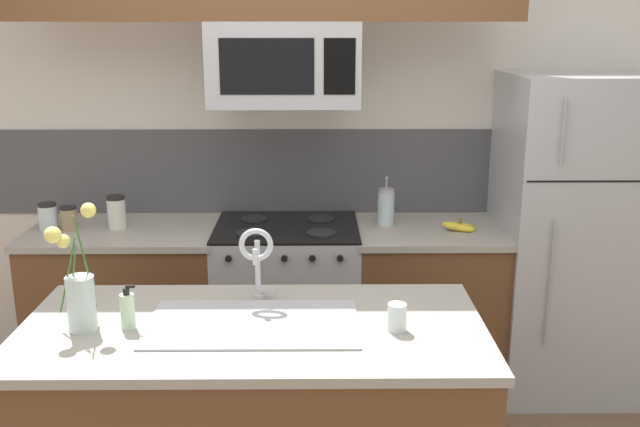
{
  "coord_description": "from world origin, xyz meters",
  "views": [
    {
      "loc": [
        0.15,
        -2.74,
        1.97
      ],
      "look_at": [
        0.17,
        0.27,
        1.16
      ],
      "focal_mm": 40.0,
      "sensor_mm": 36.0,
      "label": 1
    }
  ],
  "objects_px": {
    "storage_jar_medium": "(69,218)",
    "banana_bunch": "(459,227)",
    "drinking_glass": "(397,317)",
    "flower_vase": "(79,295)",
    "storage_jar_tall": "(48,217)",
    "french_press": "(386,207)",
    "storage_jar_short": "(117,212)",
    "refrigerator": "(575,235)",
    "stove_range": "(288,307)",
    "sink_faucet": "(257,254)",
    "dish_soap_bottle": "(128,311)",
    "microwave": "(284,64)"
  },
  "relations": [
    {
      "from": "banana_bunch",
      "to": "french_press",
      "type": "relative_size",
      "value": 0.71
    },
    {
      "from": "sink_faucet",
      "to": "banana_bunch",
      "type": "bearing_deg",
      "value": 44.8
    },
    {
      "from": "microwave",
      "to": "dish_soap_bottle",
      "type": "xyz_separation_m",
      "value": [
        -0.52,
        -1.26,
        -0.79
      ]
    },
    {
      "from": "storage_jar_tall",
      "to": "flower_vase",
      "type": "relative_size",
      "value": 0.32
    },
    {
      "from": "banana_bunch",
      "to": "dish_soap_bottle",
      "type": "height_order",
      "value": "dish_soap_bottle"
    },
    {
      "from": "storage_jar_short",
      "to": "refrigerator",
      "type": "bearing_deg",
      "value": 0.21
    },
    {
      "from": "stove_range",
      "to": "storage_jar_medium",
      "type": "bearing_deg",
      "value": -179.17
    },
    {
      "from": "microwave",
      "to": "flower_vase",
      "type": "height_order",
      "value": "microwave"
    },
    {
      "from": "sink_faucet",
      "to": "drinking_glass",
      "type": "distance_m",
      "value": 0.6
    },
    {
      "from": "french_press",
      "to": "dish_soap_bottle",
      "type": "relative_size",
      "value": 1.62
    },
    {
      "from": "drinking_glass",
      "to": "storage_jar_tall",
      "type": "bearing_deg",
      "value": 142.8
    },
    {
      "from": "storage_jar_short",
      "to": "flower_vase",
      "type": "relative_size",
      "value": 0.39
    },
    {
      "from": "french_press",
      "to": "dish_soap_bottle",
      "type": "bearing_deg",
      "value": -128.12
    },
    {
      "from": "microwave",
      "to": "storage_jar_medium",
      "type": "relative_size",
      "value": 5.95
    },
    {
      "from": "french_press",
      "to": "microwave",
      "type": "bearing_deg",
      "value": -171.34
    },
    {
      "from": "storage_jar_tall",
      "to": "microwave",
      "type": "bearing_deg",
      "value": 0.1
    },
    {
      "from": "sink_faucet",
      "to": "dish_soap_bottle",
      "type": "height_order",
      "value": "sink_faucet"
    },
    {
      "from": "sink_faucet",
      "to": "dish_soap_bottle",
      "type": "xyz_separation_m",
      "value": [
        -0.44,
        -0.24,
        -0.13
      ]
    },
    {
      "from": "stove_range",
      "to": "microwave",
      "type": "bearing_deg",
      "value": -89.84
    },
    {
      "from": "storage_jar_short",
      "to": "banana_bunch",
      "type": "distance_m",
      "value": 1.81
    },
    {
      "from": "storage_jar_medium",
      "to": "banana_bunch",
      "type": "bearing_deg",
      "value": -1.21
    },
    {
      "from": "stove_range",
      "to": "refrigerator",
      "type": "height_order",
      "value": "refrigerator"
    },
    {
      "from": "storage_jar_short",
      "to": "sink_faucet",
      "type": "relative_size",
      "value": 0.57
    },
    {
      "from": "storage_jar_short",
      "to": "storage_jar_medium",
      "type": "bearing_deg",
      "value": -173.57
    },
    {
      "from": "sink_faucet",
      "to": "storage_jar_short",
      "type": "bearing_deg",
      "value": 128.22
    },
    {
      "from": "flower_vase",
      "to": "sink_faucet",
      "type": "bearing_deg",
      "value": 22.14
    },
    {
      "from": "sink_faucet",
      "to": "flower_vase",
      "type": "bearing_deg",
      "value": -157.86
    },
    {
      "from": "storage_jar_short",
      "to": "french_press",
      "type": "height_order",
      "value": "french_press"
    },
    {
      "from": "banana_bunch",
      "to": "french_press",
      "type": "distance_m",
      "value": 0.4
    },
    {
      "from": "stove_range",
      "to": "storage_jar_tall",
      "type": "bearing_deg",
      "value": -178.94
    },
    {
      "from": "storage_jar_tall",
      "to": "drinking_glass",
      "type": "relative_size",
      "value": 1.44
    },
    {
      "from": "storage_jar_tall",
      "to": "flower_vase",
      "type": "xyz_separation_m",
      "value": [
        0.57,
        -1.26,
        0.06
      ]
    },
    {
      "from": "banana_bunch",
      "to": "french_press",
      "type": "xyz_separation_m",
      "value": [
        -0.38,
        0.12,
        0.08
      ]
    },
    {
      "from": "storage_jar_medium",
      "to": "storage_jar_short",
      "type": "bearing_deg",
      "value": 6.43
    },
    {
      "from": "storage_jar_tall",
      "to": "french_press",
      "type": "xyz_separation_m",
      "value": [
        1.78,
        0.08,
        0.03
      ]
    },
    {
      "from": "stove_range",
      "to": "sink_faucet",
      "type": "relative_size",
      "value": 3.04
    },
    {
      "from": "storage_jar_medium",
      "to": "sink_faucet",
      "type": "xyz_separation_m",
      "value": [
        1.07,
        -1.02,
        0.14
      ]
    },
    {
      "from": "storage_jar_medium",
      "to": "microwave",
      "type": "bearing_deg",
      "value": -0.22
    },
    {
      "from": "banana_bunch",
      "to": "french_press",
      "type": "bearing_deg",
      "value": 162.32
    },
    {
      "from": "refrigerator",
      "to": "banana_bunch",
      "type": "bearing_deg",
      "value": -172.93
    },
    {
      "from": "dish_soap_bottle",
      "to": "storage_jar_tall",
      "type": "bearing_deg",
      "value": 120.26
    },
    {
      "from": "dish_soap_bottle",
      "to": "drinking_glass",
      "type": "bearing_deg",
      "value": -1.57
    },
    {
      "from": "stove_range",
      "to": "banana_bunch",
      "type": "height_order",
      "value": "banana_bunch"
    },
    {
      "from": "drinking_glass",
      "to": "flower_vase",
      "type": "xyz_separation_m",
      "value": [
        -1.12,
        0.02,
        0.08
      ]
    },
    {
      "from": "microwave",
      "to": "storage_jar_tall",
      "type": "distance_m",
      "value": 1.48
    },
    {
      "from": "dish_soap_bottle",
      "to": "flower_vase",
      "type": "height_order",
      "value": "flower_vase"
    },
    {
      "from": "microwave",
      "to": "storage_jar_medium",
      "type": "xyz_separation_m",
      "value": [
        -1.14,
        0.0,
        -0.79
      ]
    },
    {
      "from": "refrigerator",
      "to": "flower_vase",
      "type": "bearing_deg",
      "value": -149.75
    },
    {
      "from": "microwave",
      "to": "french_press",
      "type": "distance_m",
      "value": 0.93
    },
    {
      "from": "stove_range",
      "to": "dish_soap_bottle",
      "type": "relative_size",
      "value": 5.64
    }
  ]
}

